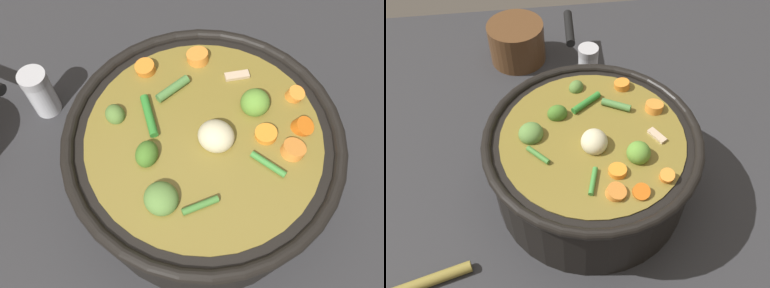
{
  "view_description": "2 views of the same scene",
  "coord_description": "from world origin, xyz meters",
  "views": [
    {
      "loc": [
        0.06,
        -0.21,
        0.52
      ],
      "look_at": [
        -0.01,
        -0.01,
        0.12
      ],
      "focal_mm": 36.82,
      "sensor_mm": 36.0,
      "label": 1
    },
    {
      "loc": [
        0.39,
        -0.07,
        0.6
      ],
      "look_at": [
        -0.01,
        -0.02,
        0.1
      ],
      "focal_mm": 39.53,
      "sensor_mm": 36.0,
      "label": 2
    }
  ],
  "objects": [
    {
      "name": "salt_shaker",
      "position": [
        -0.27,
        0.03,
        0.04
      ],
      "size": [
        0.04,
        0.04,
        0.08
      ],
      "color": "silver",
      "rests_on": "ground_plane"
    },
    {
      "name": "cooking_pot",
      "position": [
        0.0,
        0.0,
        0.07
      ],
      "size": [
        0.32,
        0.32,
        0.16
      ],
      "color": "black",
      "rests_on": "ground_plane"
    },
    {
      "name": "ground_plane",
      "position": [
        0.0,
        0.0,
        0.0
      ],
      "size": [
        1.1,
        1.1,
        0.0
      ],
      "primitive_type": "plane",
      "color": "#2D2D30"
    }
  ]
}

